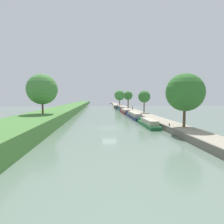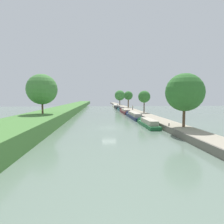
# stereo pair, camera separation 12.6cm
# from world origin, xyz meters

# --- Properties ---
(ground_plane) EXTENTS (160.00, 160.00, 0.00)m
(ground_plane) POSITION_xyz_m (0.00, 0.00, 0.00)
(ground_plane) COLOR slate
(left_grassy_bank) EXTENTS (8.12, 260.00, 2.17)m
(left_grassy_bank) POSITION_xyz_m (-13.06, 0.00, 1.08)
(left_grassy_bank) COLOR #477A38
(left_grassy_bank) RESTS_ON ground_plane
(right_towpath) EXTENTS (3.60, 260.00, 0.87)m
(right_towpath) POSITION_xyz_m (10.80, 0.00, 0.44)
(right_towpath) COLOR #9E937F
(right_towpath) RESTS_ON ground_plane
(stone_quay) EXTENTS (0.25, 260.00, 0.92)m
(stone_quay) POSITION_xyz_m (8.88, 0.00, 0.46)
(stone_quay) COLOR #6B665B
(stone_quay) RESTS_ON ground_plane
(narrowboat_green) EXTENTS (1.90, 10.64, 2.03)m
(narrowboat_green) POSITION_xyz_m (7.36, 1.53, 0.57)
(narrowboat_green) COLOR #1E6033
(narrowboat_green) RESTS_ON ground_plane
(narrowboat_navy) EXTENTS (2.06, 15.99, 2.17)m
(narrowboat_navy) POSITION_xyz_m (7.45, 16.09, 0.63)
(narrowboat_navy) COLOR #141E42
(narrowboat_navy) RESTS_ON ground_plane
(narrowboat_maroon) EXTENTS (2.04, 14.36, 2.02)m
(narrowboat_maroon) POSITION_xyz_m (7.30, 31.65, 0.60)
(narrowboat_maroon) COLOR maroon
(narrowboat_maroon) RESTS_ON ground_plane
(narrowboat_teal) EXTENTS (1.99, 10.78, 2.06)m
(narrowboat_teal) POSITION_xyz_m (7.54, 44.56, 0.55)
(narrowboat_teal) COLOR #195B60
(narrowboat_teal) RESTS_ON ground_plane
(narrowboat_black) EXTENTS (2.07, 13.96, 2.02)m
(narrowboat_black) POSITION_xyz_m (7.31, 57.37, 0.55)
(narrowboat_black) COLOR black
(narrowboat_black) RESTS_ON ground_plane
(narrowboat_cream) EXTENTS (2.06, 12.10, 2.06)m
(narrowboat_cream) POSITION_xyz_m (7.37, 70.37, 0.55)
(narrowboat_cream) COLOR beige
(narrowboat_cream) RESTS_ON ground_plane
(tree_rightbank_near) EXTENTS (5.80, 5.80, 8.25)m
(tree_rightbank_near) POSITION_xyz_m (11.22, -5.34, 6.21)
(tree_rightbank_near) COLOR brown
(tree_rightbank_near) RESTS_ON right_towpath
(tree_rightbank_midnear) EXTENTS (3.59, 3.59, 6.56)m
(tree_rightbank_midnear) POSITION_xyz_m (11.80, 21.88, 5.61)
(tree_rightbank_midnear) COLOR #4C3828
(tree_rightbank_midnear) RESTS_ON right_towpath
(tree_rightbank_midfar) EXTENTS (3.98, 3.98, 7.37)m
(tree_rightbank_midfar) POSITION_xyz_m (11.64, 50.31, 6.19)
(tree_rightbank_midfar) COLOR brown
(tree_rightbank_midfar) RESTS_ON right_towpath
(tree_rightbank_far) EXTENTS (6.26, 6.26, 8.87)m
(tree_rightbank_far) POSITION_xyz_m (11.22, 79.78, 6.60)
(tree_rightbank_far) COLOR brown
(tree_rightbank_far) RESTS_ON right_towpath
(tree_leftbank_downstream) EXTENTS (5.99, 5.99, 7.86)m
(tree_leftbank_downstream) POSITION_xyz_m (-13.03, 4.83, 7.03)
(tree_leftbank_downstream) COLOR brown
(tree_leftbank_downstream) RESTS_ON left_grassy_bank
(person_walking) EXTENTS (0.34, 0.34, 1.66)m
(person_walking) POSITION_xyz_m (10.74, 34.74, 1.74)
(person_walking) COLOR #282D42
(person_walking) RESTS_ON right_towpath
(mooring_bollard_near) EXTENTS (0.16, 0.16, 0.45)m
(mooring_bollard_near) POSITION_xyz_m (9.30, -4.29, 1.10)
(mooring_bollard_near) COLOR black
(mooring_bollard_near) RESTS_ON right_towpath
(mooring_bollard_far) EXTENTS (0.16, 0.16, 0.45)m
(mooring_bollard_far) POSITION_xyz_m (9.30, 75.38, 1.10)
(mooring_bollard_far) COLOR black
(mooring_bollard_far) RESTS_ON right_towpath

